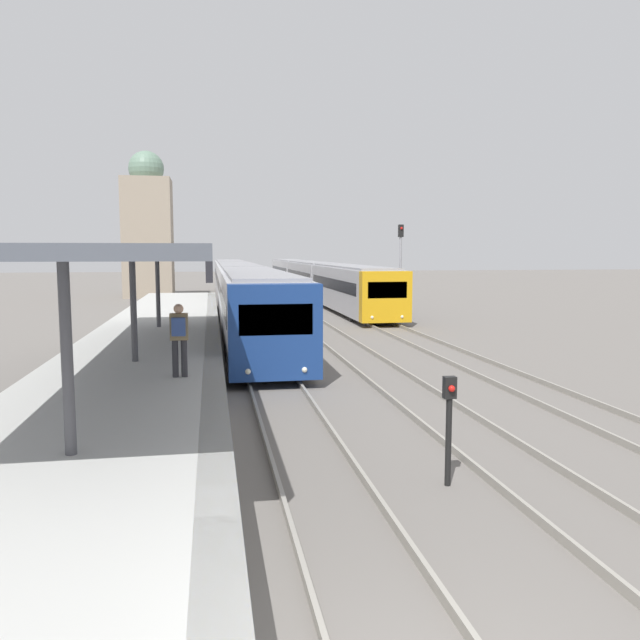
# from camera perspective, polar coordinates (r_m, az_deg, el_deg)

# --- Properties ---
(platform_canopy) EXTENTS (4.00, 18.96, 2.92)m
(platform_canopy) POSITION_cam_1_polar(r_m,az_deg,el_deg) (16.65, -16.68, 5.89)
(platform_canopy) COLOR #4C515B
(platform_canopy) RESTS_ON station_platform
(person_on_platform) EXTENTS (0.40, 0.40, 1.66)m
(person_on_platform) POSITION_cam_1_polar(r_m,az_deg,el_deg) (14.36, -12.76, -1.26)
(person_on_platform) COLOR #2D2D33
(person_on_platform) RESTS_ON station_platform
(train_near) EXTENTS (2.64, 48.89, 3.08)m
(train_near) POSITION_cam_1_polar(r_m,az_deg,el_deg) (41.49, -7.52, 3.25)
(train_near) COLOR navy
(train_near) RESTS_ON ground_plane
(train_far) EXTENTS (2.63, 46.27, 2.99)m
(train_far) POSITION_cam_1_polar(r_m,az_deg,el_deg) (54.12, -0.64, 3.94)
(train_far) COLOR gold
(train_far) RESTS_ON ground_plane
(signal_post_near) EXTENTS (0.20, 0.21, 1.83)m
(signal_post_near) POSITION_cam_1_polar(r_m,az_deg,el_deg) (10.51, 11.72, -8.81)
(signal_post_near) COLOR black
(signal_post_near) RESTS_ON ground_plane
(signal_mast_far) EXTENTS (0.28, 0.29, 5.37)m
(signal_mast_far) POSITION_cam_1_polar(r_m,az_deg,el_deg) (35.79, 7.37, 5.42)
(signal_mast_far) COLOR gray
(signal_mast_far) RESTS_ON ground_plane
(distant_domed_building) EXTENTS (4.00, 4.00, 12.24)m
(distant_domed_building) POSITION_cam_1_polar(r_m,az_deg,el_deg) (55.22, -15.46, 8.03)
(distant_domed_building) COLOR gray
(distant_domed_building) RESTS_ON ground_plane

